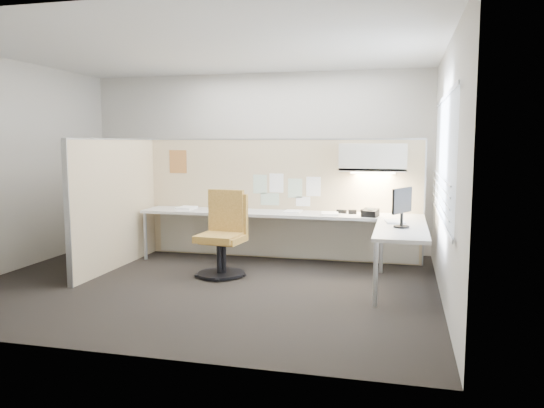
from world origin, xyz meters
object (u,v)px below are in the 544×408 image
(phone, at_px, (370,213))
(chair_left, at_px, (226,238))
(desk, at_px, (299,223))
(monitor, at_px, (402,205))
(chair_right, at_px, (221,237))

(phone, bearing_deg, chair_left, -143.38)
(desk, distance_m, monitor, 1.65)
(chair_right, bearing_deg, monitor, 1.42)
(chair_right, distance_m, monitor, 2.31)
(chair_left, distance_m, phone, 1.93)
(chair_right, relative_size, phone, 4.29)
(chair_left, height_order, chair_right, chair_right)
(chair_right, xyz_separation_m, monitor, (2.25, -0.11, 0.49))
(desk, xyz_separation_m, monitor, (1.37, -0.83, 0.39))
(chair_right, bearing_deg, chair_left, 38.52)
(monitor, bearing_deg, chair_right, 113.88)
(chair_left, bearing_deg, monitor, 3.30)
(desk, bearing_deg, chair_left, -140.62)
(chair_right, distance_m, phone, 1.99)
(desk, relative_size, chair_right, 3.68)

